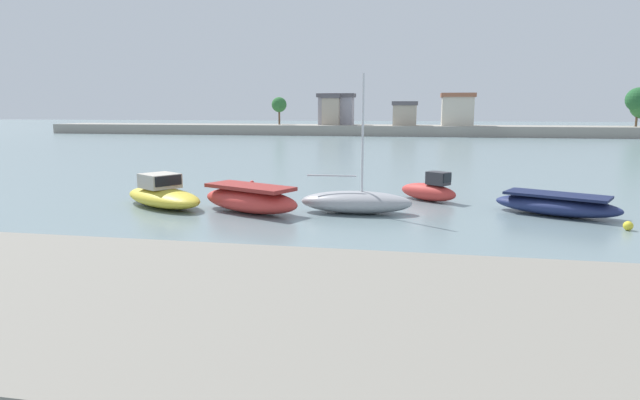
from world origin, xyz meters
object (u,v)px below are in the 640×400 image
at_px(moored_boat_3, 356,202).
at_px(mooring_buoy_0, 252,183).
at_px(moored_boat_4, 429,190).
at_px(moored_boat_1, 163,195).
at_px(moored_boat_2, 250,199).
at_px(moored_boat_5, 556,205).
at_px(mooring_buoy_1, 628,226).

xyz_separation_m(moored_boat_3, mooring_buoy_0, (-7.46, 7.75, -0.38)).
bearing_deg(moored_boat_4, moored_boat_1, -125.27).
xyz_separation_m(moored_boat_2, moored_boat_5, (13.57, 1.90, -0.14)).
relative_size(moored_boat_1, moored_boat_5, 1.02).
distance_m(moored_boat_2, moored_boat_5, 13.70).
bearing_deg(moored_boat_5, mooring_buoy_0, -175.59).
bearing_deg(moored_boat_2, mooring_buoy_1, 21.95).
xyz_separation_m(moored_boat_1, moored_boat_3, (9.38, 0.11, -0.04)).
distance_m(moored_boat_1, moored_boat_5, 18.22).
bearing_deg(moored_boat_2, moored_boat_3, 33.37).
relative_size(moored_boat_4, moored_boat_5, 0.59).
relative_size(moored_boat_4, mooring_buoy_1, 9.04).
distance_m(moored_boat_1, moored_boat_4, 13.33).
distance_m(moored_boat_4, moored_boat_5, 6.16).
height_order(moored_boat_2, moored_boat_3, moored_boat_3).
bearing_deg(moored_boat_5, moored_boat_1, -149.54).
height_order(moored_boat_5, mooring_buoy_0, moored_boat_5).
height_order(mooring_buoy_0, mooring_buoy_1, mooring_buoy_1).
distance_m(moored_boat_2, mooring_buoy_0, 8.89).
xyz_separation_m(moored_boat_1, moored_boat_2, (4.61, -0.61, 0.04)).
height_order(moored_boat_1, moored_boat_5, moored_boat_1).
xyz_separation_m(moored_boat_1, moored_boat_4, (12.69, 4.08, -0.01)).
distance_m(moored_boat_3, moored_boat_5, 8.87).
relative_size(moored_boat_5, mooring_buoy_0, 19.79).
height_order(moored_boat_4, mooring_buoy_0, moored_boat_4).
bearing_deg(moored_boat_3, moored_boat_4, 48.55).
relative_size(moored_boat_2, moored_boat_4, 1.70).
bearing_deg(moored_boat_5, moored_boat_3, -145.96).
distance_m(moored_boat_3, mooring_buoy_0, 10.76).
distance_m(mooring_buoy_0, mooring_buoy_1, 20.49).
height_order(moored_boat_3, mooring_buoy_0, moored_boat_3).
bearing_deg(moored_boat_3, moored_boat_1, 179.04).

